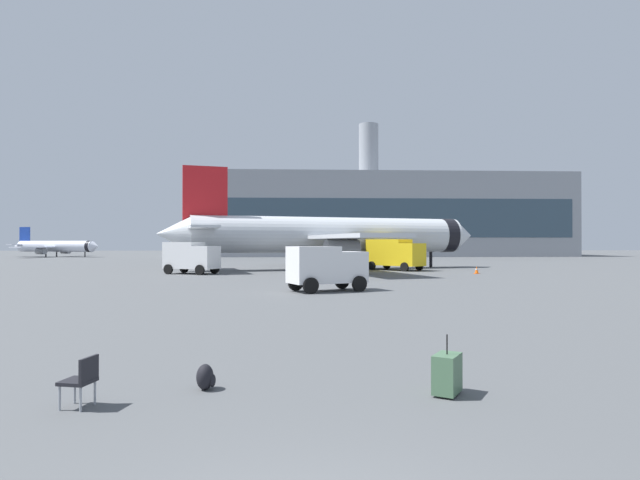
% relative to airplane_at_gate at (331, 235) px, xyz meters
% --- Properties ---
extents(airplane_at_gate, '(35.28, 32.14, 10.50)m').
position_rel_airplane_at_gate_xyz_m(airplane_at_gate, '(0.00, 0.00, 0.00)').
color(airplane_at_gate, silver).
rests_on(airplane_at_gate, ground).
extents(airplane_taxiing, '(20.73, 18.95, 6.25)m').
position_rel_airplane_at_gate_xyz_m(airplane_taxiing, '(-53.22, 53.02, -1.48)').
color(airplane_taxiing, silver).
rests_on(airplane_taxiing, ground).
extents(service_truck, '(5.28, 4.05, 2.90)m').
position_rel_airplane_at_gate_xyz_m(service_truck, '(-13.26, -8.16, -2.05)').
color(service_truck, white).
rests_on(service_truck, ground).
extents(fuel_truck, '(5.77, 6.09, 3.20)m').
position_rel_airplane_at_gate_xyz_m(fuel_truck, '(6.47, -2.57, -1.88)').
color(fuel_truck, yellow).
rests_on(fuel_truck, ground).
extents(cargo_van, '(4.83, 3.70, 2.60)m').
position_rel_airplane_at_gate_xyz_m(cargo_van, '(-2.01, -25.57, -2.21)').
color(cargo_van, white).
rests_on(cargo_van, ground).
extents(safety_cone_near, '(0.44, 0.44, 0.66)m').
position_rel_airplane_at_gate_xyz_m(safety_cone_near, '(8.95, -2.71, -3.33)').
color(safety_cone_near, '#F2590C').
rests_on(safety_cone_near, ground).
extents(safety_cone_mid, '(0.44, 0.44, 0.70)m').
position_rel_airplane_at_gate_xyz_m(safety_cone_mid, '(12.77, -9.06, -3.31)').
color(safety_cone_mid, '#F2590C').
rests_on(safety_cone_mid, ground).
extents(rolling_suitcase, '(0.68, 0.75, 1.10)m').
position_rel_airplane_at_gate_xyz_m(rolling_suitcase, '(-1.03, -45.97, -3.27)').
color(rolling_suitcase, '#476B4C').
rests_on(rolling_suitcase, ground).
extents(traveller_backpack, '(0.36, 0.40, 0.48)m').
position_rel_airplane_at_gate_xyz_m(traveller_backpack, '(-5.48, -45.42, -3.42)').
color(traveller_backpack, black).
rests_on(traveller_backpack, ground).
extents(gate_chair, '(0.58, 0.58, 0.86)m').
position_rel_airplane_at_gate_xyz_m(gate_chair, '(-7.38, -46.41, -3.16)').
color(gate_chair, black).
rests_on(gate_chair, ground).
extents(terminal_building, '(80.41, 22.58, 29.84)m').
position_rel_airplane_at_gate_xyz_m(terminal_building, '(15.68, 60.27, 5.37)').
color(terminal_building, gray).
rests_on(terminal_building, ground).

